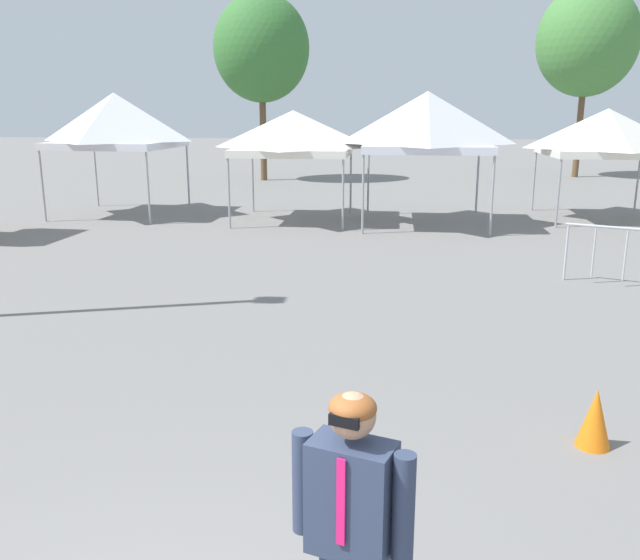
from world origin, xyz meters
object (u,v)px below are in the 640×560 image
object	(u,v)px
tree_behind_tents_left	(261,49)
tree_behind_tents_center	(587,41)
canopy_tent_far_left	(607,132)
crowd_barrier_near_person	(627,245)
canopy_tent_left_of_center	(115,121)
canopy_tent_behind_left	(427,121)
person_foreground	(351,531)
canopy_tent_center	(293,133)
traffic_cone_lot_center	(595,418)

from	to	relation	value
tree_behind_tents_left	tree_behind_tents_center	distance (m)	14.43
canopy_tent_far_left	crowd_barrier_near_person	size ratio (longest dim) A/B	1.68
canopy_tent_left_of_center	tree_behind_tents_center	distance (m)	21.39
canopy_tent_behind_left	canopy_tent_far_left	xyz separation A→B (m)	(5.06, 1.36, -0.31)
person_foreground	tree_behind_tents_center	xyz separation A→B (m)	(9.09, 29.33, 4.97)
canopy_tent_far_left	crowd_barrier_near_person	distance (m)	8.13
canopy_tent_left_of_center	canopy_tent_center	size ratio (longest dim) A/B	1.10
canopy_tent_far_left	tree_behind_tents_left	bearing A→B (deg)	139.29
canopy_tent_center	tree_behind_tents_center	size ratio (longest dim) A/B	0.38
tree_behind_tents_center	crowd_barrier_near_person	xyz separation A→B (m)	(-4.64, -20.27, -5.25)
canopy_tent_left_of_center	tree_behind_tents_left	xyz separation A→B (m)	(2.55, 10.23, 2.81)
person_foreground	canopy_tent_behind_left	bearing A→B (deg)	85.23
canopy_tent_behind_left	canopy_tent_far_left	distance (m)	5.25
canopy_tent_left_of_center	tree_behind_tents_left	size ratio (longest dim) A/B	0.45
person_foreground	tree_behind_tents_center	distance (m)	31.11
canopy_tent_behind_left	canopy_tent_far_left	bearing A→B (deg)	15.07
canopy_tent_behind_left	person_foreground	world-z (taller)	canopy_tent_behind_left
canopy_tent_far_left	canopy_tent_behind_left	bearing A→B (deg)	-164.93
canopy_tent_left_of_center	person_foreground	world-z (taller)	canopy_tent_left_of_center
canopy_tent_behind_left	traffic_cone_lot_center	bearing A→B (deg)	-86.02
canopy_tent_behind_left	crowd_barrier_near_person	xyz separation A→B (m)	(3.16, -6.36, -2.00)
tree_behind_tents_center	traffic_cone_lot_center	size ratio (longest dim) A/B	14.57
canopy_tent_left_of_center	person_foreground	size ratio (longest dim) A/B	1.99
canopy_tent_behind_left	tree_behind_tents_center	distance (m)	16.27
canopy_tent_center	crowd_barrier_near_person	xyz separation A→B (m)	(6.79, -6.74, -1.69)
canopy_tent_behind_left	crowd_barrier_near_person	bearing A→B (deg)	-63.55
crowd_barrier_near_person	canopy_tent_far_left	bearing A→B (deg)	76.19
canopy_tent_left_of_center	canopy_tent_behind_left	bearing A→B (deg)	-6.23
person_foreground	tree_behind_tents_center	world-z (taller)	tree_behind_tents_center
tree_behind_tents_left	traffic_cone_lot_center	distance (m)	25.28
tree_behind_tents_center	person_foreground	bearing A→B (deg)	-107.21
traffic_cone_lot_center	crowd_barrier_near_person	bearing A→B (deg)	69.28
canopy_tent_left_of_center	tree_behind_tents_left	distance (m)	10.91
canopy_tent_center	canopy_tent_behind_left	xyz separation A→B (m)	(3.62, -0.38, 0.32)
canopy_tent_center	tree_behind_tents_center	distance (m)	18.06
canopy_tent_center	traffic_cone_lot_center	bearing A→B (deg)	-70.70
canopy_tent_behind_left	tree_behind_tents_left	size ratio (longest dim) A/B	0.45
canopy_tent_behind_left	crowd_barrier_near_person	world-z (taller)	canopy_tent_behind_left
canopy_tent_far_left	traffic_cone_lot_center	bearing A→B (deg)	-106.92
canopy_tent_center	person_foreground	world-z (taller)	canopy_tent_center
canopy_tent_behind_left	person_foreground	size ratio (longest dim) A/B	1.99
canopy_tent_center	canopy_tent_far_left	xyz separation A→B (m)	(8.69, 0.99, 0.01)
tree_behind_tents_left	crowd_barrier_near_person	distance (m)	20.56
canopy_tent_center	crowd_barrier_near_person	bearing A→B (deg)	-44.80
crowd_barrier_near_person	traffic_cone_lot_center	size ratio (longest dim) A/B	3.36
tree_behind_tents_left	canopy_tent_far_left	bearing A→B (deg)	-40.71
tree_behind_tents_center	canopy_tent_far_left	bearing A→B (deg)	-102.30
canopy_tent_left_of_center	tree_behind_tents_center	xyz separation A→B (m)	(16.72, 12.93, 3.25)
tree_behind_tents_center	canopy_tent_center	bearing A→B (deg)	-130.17
canopy_tent_center	canopy_tent_left_of_center	bearing A→B (deg)	173.57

